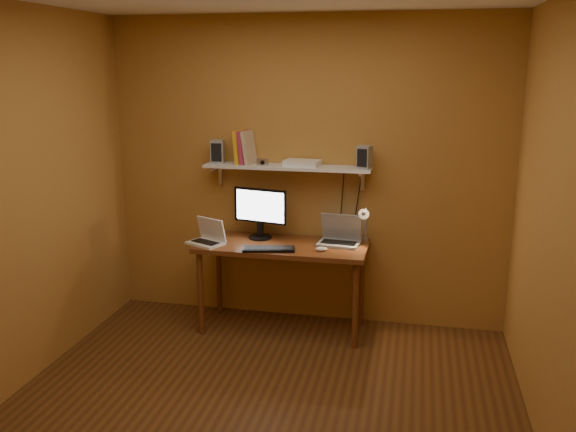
% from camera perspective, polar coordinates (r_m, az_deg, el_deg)
% --- Properties ---
extents(room, '(3.44, 3.24, 2.64)m').
position_cam_1_polar(room, '(3.66, -2.84, -0.07)').
color(room, brown).
rests_on(room, ground).
extents(desk, '(1.40, 0.60, 0.75)m').
position_cam_1_polar(desk, '(5.06, -0.53, -3.56)').
color(desk, brown).
rests_on(desk, ground).
extents(wall_shelf, '(1.40, 0.25, 0.21)m').
position_cam_1_polar(wall_shelf, '(5.08, -0.07, 4.57)').
color(wall_shelf, silver).
rests_on(wall_shelf, room).
extents(monitor, '(0.47, 0.24, 0.43)m').
position_cam_1_polar(monitor, '(5.15, -2.63, 0.51)').
color(monitor, black).
rests_on(monitor, desk).
extents(laptop, '(0.36, 0.28, 0.25)m').
position_cam_1_polar(laptop, '(5.04, 4.89, -1.87)').
color(laptop, gray).
rests_on(laptop, desk).
extents(netbook, '(0.34, 0.31, 0.21)m').
position_cam_1_polar(netbook, '(5.08, -7.48, -1.93)').
color(netbook, white).
rests_on(netbook, desk).
extents(keyboard, '(0.43, 0.22, 0.02)m').
position_cam_1_polar(keyboard, '(4.86, -1.81, -3.11)').
color(keyboard, black).
rests_on(keyboard, desk).
extents(mouse, '(0.11, 0.09, 0.03)m').
position_cam_1_polar(mouse, '(4.85, 3.17, -3.10)').
color(mouse, white).
rests_on(mouse, desk).
extents(desk_lamp, '(0.09, 0.23, 0.38)m').
position_cam_1_polar(desk_lamp, '(5.00, 7.18, -0.37)').
color(desk_lamp, silver).
rests_on(desk_lamp, desk).
extents(speaker_left, '(0.12, 0.12, 0.20)m').
position_cam_1_polar(speaker_left, '(5.23, -6.61, 6.01)').
color(speaker_left, gray).
rests_on(speaker_left, wall_shelf).
extents(speaker_right, '(0.13, 0.13, 0.18)m').
position_cam_1_polar(speaker_right, '(4.96, 7.18, 5.49)').
color(speaker_right, gray).
rests_on(speaker_right, wall_shelf).
extents(books, '(0.17, 0.20, 0.28)m').
position_cam_1_polar(books, '(5.17, -4.09, 6.44)').
color(books, gold).
rests_on(books, wall_shelf).
extents(shelf_camera, '(0.10, 0.05, 0.06)m').
position_cam_1_polar(shelf_camera, '(5.07, -2.39, 5.05)').
color(shelf_camera, silver).
rests_on(shelf_camera, wall_shelf).
extents(router, '(0.31, 0.22, 0.05)m').
position_cam_1_polar(router, '(5.06, 1.34, 4.99)').
color(router, white).
rests_on(router, wall_shelf).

